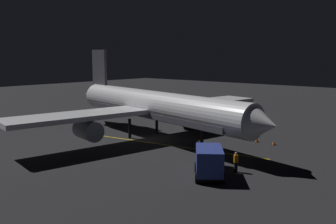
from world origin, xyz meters
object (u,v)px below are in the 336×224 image
airliner (152,107)px  traffic_cone_near_right (257,140)px  baggage_truck (209,160)px  ground_crew_worker (236,162)px  catering_truck (203,121)px  traffic_cone_near_left (274,143)px

airliner → traffic_cone_near_right: airliner is taller
baggage_truck → traffic_cone_near_right: 13.92m
ground_crew_worker → catering_truck: bearing=-135.6°
airliner → catering_truck: airliner is taller
baggage_truck → airliner: bearing=-118.2°
airliner → traffic_cone_near_left: size_ratio=63.37×
traffic_cone_near_left → traffic_cone_near_right: same height
airliner → traffic_cone_near_right: size_ratio=63.37×
traffic_cone_near_left → catering_truck: bearing=-100.2°
catering_truck → traffic_cone_near_left: catering_truck is taller
airliner → catering_truck: (-8.54, 1.32, -2.66)m
airliner → ground_crew_worker: airliner is taller
baggage_truck → traffic_cone_near_right: (-13.62, -2.73, -1.01)m
baggage_truck → catering_truck: size_ratio=0.93×
airliner → traffic_cone_near_left: bearing=117.5°
catering_truck → ground_crew_worker: (13.36, 13.09, -0.32)m
airliner → baggage_truck: size_ratio=6.15×
airliner → catering_truck: 9.04m
traffic_cone_near_right → catering_truck: bearing=-102.2°
airliner → catering_truck: bearing=171.2°
airliner → traffic_cone_near_left: 14.58m
traffic_cone_near_left → ground_crew_worker: bearing=9.4°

